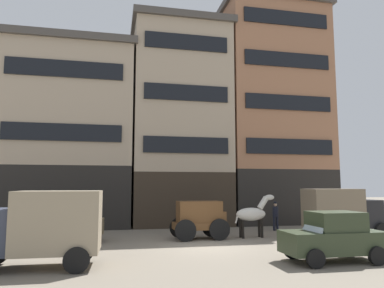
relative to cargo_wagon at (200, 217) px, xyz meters
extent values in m
plane|color=slate|center=(-0.15, -2.61, -1.15)|extent=(120.00, 120.00, 0.00)
cube|color=black|center=(-7.72, 7.98, 0.89)|extent=(8.66, 6.14, 4.08)
cube|color=tan|center=(-7.72, 7.98, 7.06)|extent=(8.66, 6.14, 8.25)
cube|color=#47423D|center=(-7.72, 7.98, 11.43)|extent=(9.16, 6.64, 0.50)
cube|color=black|center=(-7.72, 4.85, 4.99)|extent=(7.27, 0.12, 1.10)
cube|color=black|center=(-7.72, 4.85, 9.12)|extent=(7.27, 0.12, 1.10)
cube|color=#33281E|center=(0.22, 7.98, 0.71)|extent=(6.93, 6.14, 3.71)
cube|color=tan|center=(0.22, 7.98, 7.97)|extent=(6.93, 6.14, 10.81)
cube|color=#47423D|center=(0.22, 7.98, 13.63)|extent=(7.43, 6.64, 0.50)
cube|color=black|center=(0.22, 4.85, 4.36)|extent=(5.83, 0.12, 1.10)
cube|color=black|center=(0.22, 4.85, 7.97)|extent=(5.83, 0.12, 1.10)
cube|color=black|center=(0.22, 4.85, 11.57)|extent=(5.83, 0.12, 1.10)
cube|color=black|center=(7.80, 7.98, 0.83)|extent=(7.91, 6.14, 3.96)
cube|color=#9E6B4C|center=(7.80, 7.98, 9.26)|extent=(7.91, 6.14, 12.88)
cube|color=#47423D|center=(7.80, 7.98, 15.95)|extent=(8.41, 6.64, 0.50)
cube|color=black|center=(7.80, 4.85, 4.43)|extent=(6.65, 0.12, 1.10)
cube|color=black|center=(7.80, 4.85, 7.65)|extent=(6.65, 0.12, 1.10)
cube|color=black|center=(7.80, 4.85, 10.87)|extent=(6.65, 0.12, 1.10)
cube|color=black|center=(7.80, 4.85, 14.09)|extent=(6.65, 0.12, 1.10)
cube|color=brown|center=(-0.05, 0.00, -0.45)|extent=(2.75, 1.40, 0.36)
cube|color=brown|center=(-0.05, 0.00, 0.28)|extent=(2.33, 1.19, 1.10)
cube|color=brown|center=(1.10, 0.04, 0.03)|extent=(0.44, 1.05, 0.50)
cylinder|color=black|center=(0.82, 0.74, -0.60)|extent=(1.10, 0.12, 1.10)
cylinder|color=black|center=(0.87, -0.68, -0.60)|extent=(1.10, 0.12, 1.10)
cylinder|color=black|center=(-0.98, 0.68, -0.60)|extent=(1.10, 0.12, 1.10)
cylinder|color=black|center=(-0.93, -0.74, -0.60)|extent=(1.10, 0.12, 1.10)
ellipsoid|color=beige|center=(2.85, 0.00, 0.10)|extent=(1.72, 0.66, 0.70)
cylinder|color=beige|center=(3.57, 0.02, 0.70)|extent=(0.67, 0.34, 0.76)
ellipsoid|color=beige|center=(3.97, 0.04, 1.00)|extent=(0.57, 0.26, 0.30)
cylinder|color=beige|center=(2.04, -0.03, -0.05)|extent=(0.27, 0.11, 0.65)
cylinder|color=black|center=(3.39, 0.20, -0.67)|extent=(0.14, 0.14, 0.95)
cylinder|color=black|center=(3.40, -0.16, -0.67)|extent=(0.14, 0.14, 0.95)
cylinder|color=black|center=(2.29, 0.16, -0.67)|extent=(0.14, 0.14, 0.95)
cylinder|color=black|center=(2.31, -0.20, -0.67)|extent=(0.14, 0.14, 0.95)
cube|color=#333847|center=(-8.13, -5.43, 0.12)|extent=(1.45, 1.74, 1.50)
cube|color=gray|center=(-6.33, -5.48, 0.42)|extent=(2.85, 1.98, 2.10)
cylinder|color=black|center=(-5.61, -6.45, -0.73)|extent=(0.85, 0.24, 0.84)
cylinder|color=black|center=(-5.56, -4.55, -0.73)|extent=(0.85, 0.24, 0.84)
cube|color=black|center=(9.05, -0.98, 0.12)|extent=(1.51, 1.79, 1.50)
cube|color=black|center=(9.75, -1.03, -0.18)|extent=(0.99, 1.50, 0.80)
cube|color=#756651|center=(7.25, -0.87, 0.42)|extent=(2.92, 2.08, 2.10)
cube|color=silver|center=(9.50, -1.01, 0.37)|extent=(0.28, 1.37, 0.64)
cylinder|color=black|center=(9.56, -0.06, -0.73)|extent=(0.85, 0.27, 0.84)
cylinder|color=black|center=(9.44, -1.96, -0.73)|extent=(0.85, 0.27, 0.84)
cylinder|color=black|center=(6.57, 0.13, -0.73)|extent=(0.85, 0.27, 0.84)
cylinder|color=black|center=(6.44, -1.76, -0.73)|extent=(0.85, 0.27, 0.84)
cube|color=#2D3823|center=(3.49, -6.59, -0.42)|extent=(3.71, 1.63, 0.80)
cube|color=#2D3823|center=(3.64, -6.60, 0.33)|extent=(1.81, 1.45, 0.70)
cube|color=silver|center=(2.79, -6.59, 0.20)|extent=(0.34, 1.31, 0.56)
cylinder|color=black|center=(2.28, -7.43, -0.82)|extent=(0.66, 0.18, 0.66)
cylinder|color=black|center=(2.29, -5.75, -0.82)|extent=(0.66, 0.18, 0.66)
cylinder|color=black|center=(4.68, -7.44, -0.82)|extent=(0.66, 0.18, 0.66)
cylinder|color=black|center=(4.69, -5.76, -0.82)|extent=(0.66, 0.18, 0.66)
cube|color=#7A6B4C|center=(-6.86, 0.33, -0.42)|extent=(3.82, 1.90, 0.80)
cube|color=#7A6B4C|center=(-7.01, 0.34, 0.33)|extent=(1.91, 1.58, 0.70)
cube|color=silver|center=(-6.16, 0.27, 0.20)|extent=(0.44, 1.34, 0.56)
cylinder|color=black|center=(-5.60, 1.07, -0.82)|extent=(0.67, 0.23, 0.66)
cylinder|color=black|center=(-5.73, -0.60, -0.82)|extent=(0.67, 0.23, 0.66)
cylinder|color=black|center=(-7.99, 1.27, -0.82)|extent=(0.67, 0.23, 0.66)
cylinder|color=black|center=(-8.13, -0.41, -0.82)|extent=(0.67, 0.23, 0.66)
cylinder|color=black|center=(5.39, 2.61, -0.72)|extent=(0.16, 0.16, 0.85)
cylinder|color=black|center=(5.59, 2.61, -0.72)|extent=(0.16, 0.16, 0.85)
cylinder|color=black|center=(5.49, 2.61, 0.01)|extent=(0.48, 0.48, 0.62)
sphere|color=tan|center=(5.49, 2.61, 0.45)|extent=(0.22, 0.22, 0.22)
cylinder|color=black|center=(5.49, 2.61, 0.55)|extent=(0.28, 0.28, 0.02)
cylinder|color=black|center=(5.49, 2.61, 0.60)|extent=(0.18, 0.18, 0.09)
camera|label=1|loc=(-4.48, -18.98, 1.66)|focal=33.99mm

